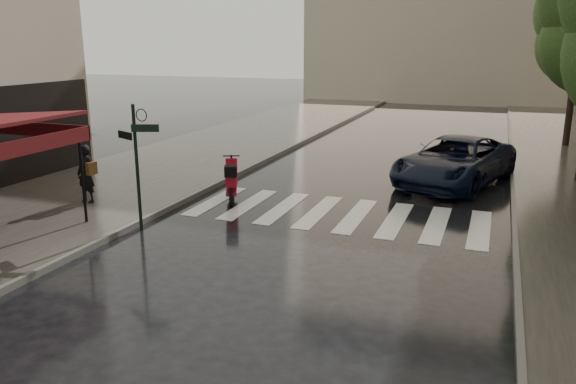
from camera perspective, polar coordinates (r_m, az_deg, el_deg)
The scene contains 9 objects.
ground at distance 11.48m, azimuth -18.30°, elevation -8.88°, with size 120.00×120.00×0.00m, color black.
sidewalk_near at distance 23.46m, azimuth -8.75°, elevation 3.90°, with size 6.00×60.00×0.12m, color #38332D.
curb_near at distance 22.15m, azimuth -1.83°, elevation 3.45°, with size 0.12×60.00×0.16m, color #595651.
curb_far at distance 20.55m, azimuth 21.79°, elevation 1.47°, with size 0.12×60.00×0.16m, color #595651.
crosswalk at distance 15.26m, azimuth 5.01°, elevation -2.20°, with size 7.85×3.20×0.01m.
signpost at distance 13.92m, azimuth -15.12°, elevation 3.42°, with size 1.17×0.29×3.10m.
pedestrian_with_umbrella at distance 16.53m, azimuth -20.09°, elevation 4.46°, with size 1.10×1.12×2.44m.
scooter at distance 16.39m, azimuth -5.77°, elevation 1.03°, with size 0.99×1.73×1.22m.
parked_car at distance 19.00m, azimuth 16.59°, elevation 3.02°, with size 2.55×5.52×1.53m, color black.
Camera 1 is at (6.83, -8.06, 4.49)m, focal length 35.00 mm.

